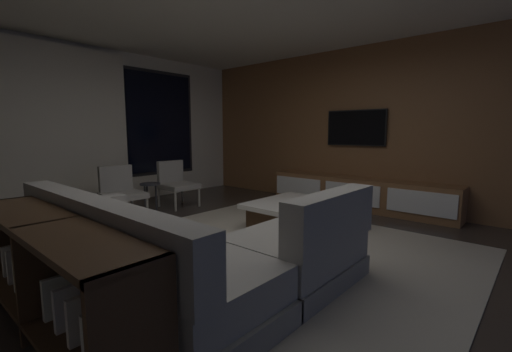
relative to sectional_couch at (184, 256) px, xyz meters
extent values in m
plane|color=#332B26|center=(0.91, 0.10, -0.29)|extent=(9.20, 9.20, 0.00)
cube|color=silver|center=(0.91, 3.76, 1.06)|extent=(6.60, 0.12, 2.70)
cube|color=black|center=(2.21, 3.69, 1.16)|extent=(1.52, 0.02, 2.02)
cube|color=black|center=(2.21, 3.68, 1.16)|extent=(1.40, 0.03, 1.90)
cube|color=beige|center=(0.36, 3.58, 1.01)|extent=(2.10, 0.12, 2.60)
cube|color=brown|center=(3.97, 0.10, 1.06)|extent=(0.12, 7.80, 2.70)
cube|color=#ADA391|center=(1.26, 0.00, -0.28)|extent=(3.20, 3.80, 0.01)
cube|color=gray|center=(-0.24, 0.23, -0.20)|extent=(0.90, 2.50, 0.18)
cube|color=#9E9991|center=(-0.24, 0.23, 0.01)|extent=(0.86, 2.42, 0.24)
cube|color=#9E9991|center=(-0.59, 0.23, 0.33)|extent=(0.20, 2.50, 0.40)
cube|color=#9E9991|center=(-0.24, 1.38, 0.22)|extent=(0.90, 0.20, 0.18)
cube|color=gray|center=(0.74, -0.57, -0.20)|extent=(1.10, 0.90, 0.18)
cube|color=#9E9991|center=(0.74, -0.57, 0.01)|extent=(1.07, 0.86, 0.24)
cube|color=#9E9991|center=(0.74, -0.92, 0.33)|extent=(1.10, 0.20, 0.40)
cube|color=beige|center=(-0.47, 0.78, 0.29)|extent=(0.10, 0.36, 0.36)
cube|color=#B2A893|center=(-0.47, -0.07, 0.29)|extent=(0.10, 0.36, 0.36)
cube|color=#412A19|center=(2.03, 0.24, -0.14)|extent=(1.00, 1.00, 0.30)
cube|color=white|center=(2.03, 0.24, 0.04)|extent=(1.16, 1.16, 0.06)
cube|color=#C88E91|center=(2.18, 0.19, 0.09)|extent=(0.22, 0.21, 0.03)
cube|color=#949AAD|center=(2.19, 0.20, 0.12)|extent=(0.21, 0.18, 0.03)
cylinder|color=#B2ADA0|center=(2.05, 2.32, -0.11)|extent=(0.04, 0.04, 0.36)
cylinder|color=#B2ADA0|center=(1.57, 2.33, -0.11)|extent=(0.04, 0.04, 0.36)
cylinder|color=#B2ADA0|center=(2.06, 2.82, -0.11)|extent=(0.04, 0.04, 0.36)
cylinder|color=#B2ADA0|center=(1.58, 2.83, -0.11)|extent=(0.04, 0.04, 0.36)
cube|color=#9E9991|center=(1.82, 2.58, 0.07)|extent=(0.55, 0.57, 0.08)
cube|color=#9E9991|center=(1.82, 2.82, 0.30)|extent=(0.49, 0.09, 0.38)
cylinder|color=#B2ADA0|center=(0.99, 2.21, -0.11)|extent=(0.04, 0.04, 0.36)
cylinder|color=#B2ADA0|center=(0.51, 2.25, -0.11)|extent=(0.04, 0.04, 0.36)
cylinder|color=#B2ADA0|center=(1.03, 2.71, -0.11)|extent=(0.04, 0.04, 0.36)
cylinder|color=#B2ADA0|center=(0.55, 2.75, -0.11)|extent=(0.04, 0.04, 0.36)
cube|color=#9E9991|center=(0.77, 2.48, 0.07)|extent=(0.58, 0.59, 0.08)
cube|color=#9E9991|center=(0.79, 2.72, 0.30)|extent=(0.49, 0.11, 0.38)
cylinder|color=#333338|center=(1.21, 2.65, -0.06)|extent=(0.03, 0.03, 0.46)
cylinder|color=#333338|center=(1.41, 2.65, -0.06)|extent=(0.03, 0.03, 0.46)
cylinder|color=#333338|center=(1.31, 2.75, -0.06)|extent=(0.03, 0.03, 0.46)
cylinder|color=#333338|center=(1.31, 2.65, 0.16)|extent=(0.32, 0.32, 0.02)
cube|color=brown|center=(3.69, 0.20, -0.03)|extent=(0.44, 3.10, 0.52)
cube|color=white|center=(3.46, -0.85, 0.00)|extent=(0.02, 0.93, 0.33)
cube|color=white|center=(3.46, 0.20, 0.00)|extent=(0.02, 0.93, 0.33)
cube|color=white|center=(3.46, 1.24, 0.00)|extent=(0.02, 0.93, 0.33)
cube|color=#352214|center=(3.65, -0.66, -0.17)|extent=(0.33, 0.68, 0.19)
cube|color=#67AFAF|center=(3.65, -0.92, -0.18)|extent=(0.03, 0.04, 0.17)
cube|color=#654A67|center=(3.65, -0.74, -0.17)|extent=(0.03, 0.04, 0.18)
cube|color=#99AA9C|center=(3.65, -0.57, -0.19)|extent=(0.03, 0.04, 0.15)
cube|color=#6158CE|center=(3.65, -0.40, -0.18)|extent=(0.03, 0.04, 0.18)
cube|color=black|center=(3.87, 0.35, 1.06)|extent=(0.04, 1.04, 0.60)
cube|color=black|center=(3.86, 0.35, 1.06)|extent=(0.05, 1.00, 0.56)
cube|color=#412A19|center=(-0.91, 0.13, 0.43)|extent=(0.40, 2.10, 0.04)
cube|color=#412A19|center=(-0.91, 0.13, -0.15)|extent=(0.38, 2.04, 0.03)
cube|color=#412A19|center=(-0.91, -0.90, 0.08)|extent=(0.40, 0.04, 0.74)
cube|color=#412A19|center=(-0.91, 1.16, 0.08)|extent=(0.40, 0.04, 0.74)
cube|color=#412A19|center=(-0.91, 0.13, 0.08)|extent=(0.38, 0.03, 0.74)
cube|color=white|center=(-0.91, -0.72, 0.00)|extent=(0.18, 0.04, 0.27)
cube|color=silver|center=(-0.91, -0.53, -0.01)|extent=(0.18, 0.04, 0.25)
cube|color=silver|center=(-0.91, -0.34, 0.00)|extent=(0.18, 0.04, 0.26)
cube|color=silver|center=(-0.91, -0.15, -0.01)|extent=(0.18, 0.04, 0.25)
cube|color=white|center=(-0.91, 0.04, -0.01)|extent=(0.18, 0.04, 0.26)
cube|color=silver|center=(-0.92, 0.22, 0.00)|extent=(0.18, 0.04, 0.26)
cube|color=silver|center=(-0.91, 0.41, 0.00)|extent=(0.18, 0.04, 0.26)
cube|color=silver|center=(-0.92, 0.60, -0.02)|extent=(0.18, 0.04, 0.24)
cube|color=white|center=(-0.92, 0.79, -0.01)|extent=(0.18, 0.04, 0.25)
cube|color=white|center=(-0.91, 0.98, -0.01)|extent=(0.18, 0.04, 0.24)
camera|label=1|loc=(-1.57, -2.15, 1.00)|focal=23.47mm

